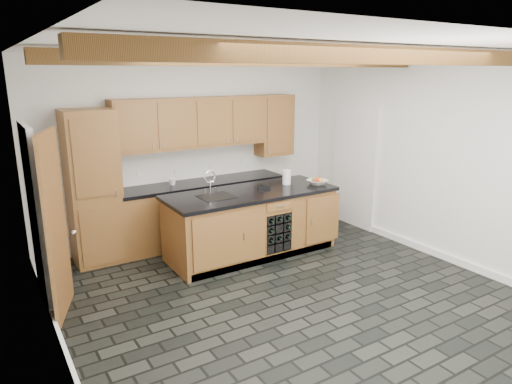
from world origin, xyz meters
TOP-DOWN VIEW (x-y plane):
  - ground at (0.00, 0.00)m, footprint 5.00×5.00m
  - room_shell at (-0.09, 0.53)m, footprint 5.01×5.00m
  - back_cabinetry at (-0.38, 2.24)m, footprint 3.65×0.62m
  - island at (0.31, 1.28)m, footprint 2.48×0.96m
  - faucet at (-0.25, 1.33)m, footprint 0.45×0.40m
  - kitchen_scale at (0.56, 1.36)m, footprint 0.20×0.16m
  - fruit_bowl at (1.35, 1.12)m, footprint 0.32×0.32m
  - fruit_cluster at (1.35, 1.12)m, footprint 0.16×0.17m
  - paper_towel at (0.97, 1.37)m, footprint 0.12×0.12m
  - mug at (-0.50, 2.23)m, footprint 0.12×0.12m

SIDE VIEW (x-z plane):
  - ground at x=0.00m, z-range 0.00..0.00m
  - island at x=0.31m, z-range 0.00..0.93m
  - kitchen_scale at x=0.56m, z-range 0.93..0.98m
  - faucet at x=-0.25m, z-range 0.79..1.14m
  - fruit_bowl at x=1.35m, z-range 0.93..1.00m
  - back_cabinetry at x=-0.38m, z-range -0.12..2.08m
  - mug at x=-0.50m, z-range 0.93..1.03m
  - fruit_cluster at x=1.35m, z-range 0.97..1.04m
  - paper_towel at x=0.97m, z-range 0.93..1.15m
  - room_shell at x=-0.09m, z-range -0.97..4.03m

